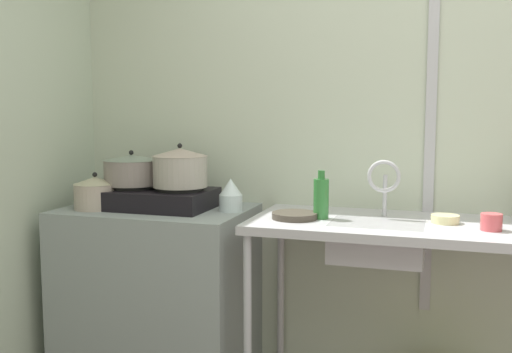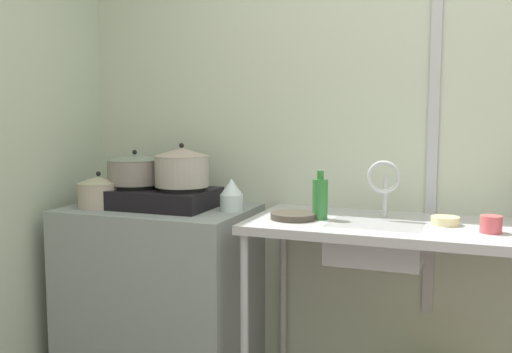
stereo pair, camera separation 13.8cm
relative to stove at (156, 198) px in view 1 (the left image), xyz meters
The scene contains 15 objects.
wall_back 1.43m from the stove, 15.41° to the left, with size 4.54×0.10×2.80m, color #B5BDA8.
wall_metal_strip 1.46m from the stove, 13.13° to the left, with size 0.05×0.01×2.24m, color #AEACB2.
counter_concrete 0.51m from the stove, behind, with size 0.93×0.63×0.91m, color gray.
counter_sink 1.33m from the stove, ahead, with size 1.57×0.63×0.91m.
stove is the anchor object (origin of this frame).
pot_on_left_burner 0.19m from the stove, behind, with size 0.28×0.28×0.18m.
pot_on_right_burner 0.21m from the stove, ahead, with size 0.27×0.27×0.22m.
pot_beside_stove 0.30m from the stove, 157.22° to the right, with size 0.21×0.21×0.18m.
percolator 0.39m from the stove, ahead, with size 0.11×0.11×0.16m.
sink_basin 1.12m from the stove, ahead, with size 0.40×0.29×0.17m, color #AEACB2.
faucet 1.13m from the stove, ahead, with size 0.15×0.08×0.27m.
frying_pan 0.74m from the stove, ahead, with size 0.21×0.21×0.03m, color #3D362C.
cup_by_rack 1.57m from the stove, ahead, with size 0.09×0.09×0.07m, color #C94C51.
small_bowl_on_drainboard 1.39m from the stove, ahead, with size 0.12×0.12×0.04m, color beige.
bottle_by_sink 0.85m from the stove, ahead, with size 0.07×0.07×0.22m.
Camera 1 is at (0.08, -1.44, 1.41)m, focal length 41.99 mm.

